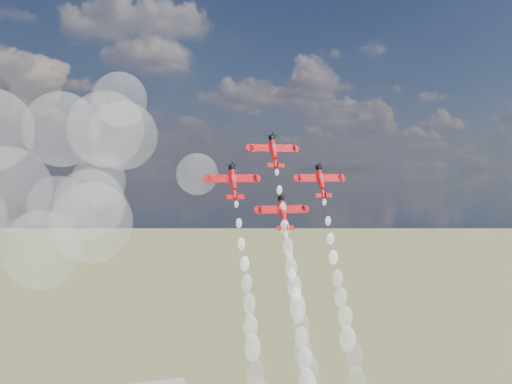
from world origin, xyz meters
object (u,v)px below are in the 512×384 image
Objects in this scene: plane_lead at (274,151)px; plane_left at (233,181)px; plane_slot at (283,212)px; plane_right at (321,181)px.

plane_lead reaches higher than plane_left.
plane_lead reaches higher than plane_slot.
plane_lead is at bearing 90.00° from plane_slot.
plane_slot is (-12.06, -3.20, -7.81)m from plane_right.
plane_left is at bearing 180.00° from plane_right.
plane_lead is at bearing 14.87° from plane_left.
plane_left is at bearing 165.13° from plane_slot.
plane_lead is 1.00× the size of plane_slot.
plane_left is 1.00× the size of plane_right.
plane_slot is at bearing -14.87° from plane_left.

